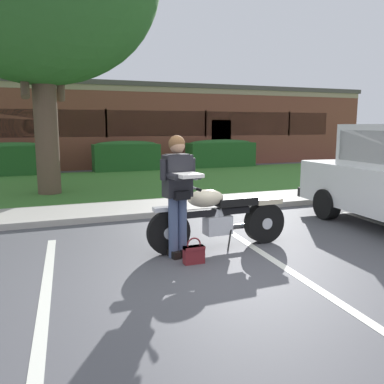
% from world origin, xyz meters
% --- Properties ---
extents(ground_plane, '(140.00, 140.00, 0.00)m').
position_xyz_m(ground_plane, '(0.00, 0.00, 0.00)').
color(ground_plane, '#4C4C51').
extents(curb_strip, '(60.00, 0.20, 0.12)m').
position_xyz_m(curb_strip, '(0.00, 3.44, 0.06)').
color(curb_strip, '#ADA89E').
rests_on(curb_strip, ground).
extents(concrete_walk, '(60.00, 1.50, 0.08)m').
position_xyz_m(concrete_walk, '(0.00, 4.29, 0.04)').
color(concrete_walk, '#ADA89E').
rests_on(concrete_walk, ground).
extents(grass_lawn, '(60.00, 6.73, 0.06)m').
position_xyz_m(grass_lawn, '(0.00, 8.41, 0.03)').
color(grass_lawn, '#3D752D').
rests_on(grass_lawn, ground).
extents(stall_stripe_0, '(0.45, 4.40, 0.01)m').
position_xyz_m(stall_stripe_0, '(-2.24, 0.20, 0.00)').
color(stall_stripe_0, silver).
rests_on(stall_stripe_0, ground).
extents(stall_stripe_1, '(0.45, 4.40, 0.01)m').
position_xyz_m(stall_stripe_1, '(0.72, 0.20, 0.00)').
color(stall_stripe_1, silver).
rests_on(stall_stripe_1, ground).
extents(motorcycle, '(2.24, 0.82, 1.26)m').
position_xyz_m(motorcycle, '(0.35, 1.05, 0.49)').
color(motorcycle, black).
rests_on(motorcycle, ground).
extents(rider_person, '(0.53, 0.61, 1.70)m').
position_xyz_m(rider_person, '(-0.44, 0.87, 1.01)').
color(rider_person, black).
rests_on(rider_person, ground).
extents(handbag, '(0.28, 0.13, 0.36)m').
position_xyz_m(handbag, '(-0.34, 0.52, 0.14)').
color(handbag, maroon).
rests_on(handbag, ground).
extents(hedge_left, '(2.71, 0.90, 1.24)m').
position_xyz_m(hedge_left, '(-2.97, 11.80, 0.65)').
color(hedge_left, '#235623').
rests_on(hedge_left, ground).
extents(hedge_center_left, '(2.62, 0.90, 1.24)m').
position_xyz_m(hedge_center_left, '(1.21, 11.80, 0.65)').
color(hedge_center_left, '#235623').
rests_on(hedge_center_left, ground).
extents(hedge_center_right, '(2.99, 0.90, 1.24)m').
position_xyz_m(hedge_center_right, '(5.39, 11.80, 0.65)').
color(hedge_center_right, '#235623').
rests_on(hedge_center_right, ground).
extents(brick_building, '(26.79, 9.24, 3.70)m').
position_xyz_m(brick_building, '(0.65, 17.52, 1.85)').
color(brick_building, brown).
rests_on(brick_building, ground).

